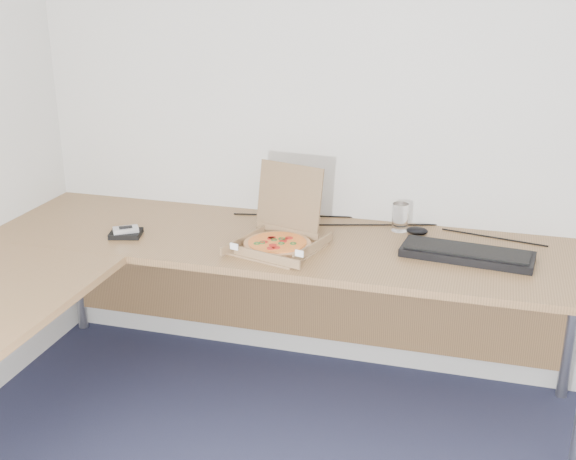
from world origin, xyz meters
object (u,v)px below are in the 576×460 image
(drinking_glass, at_px, (400,217))
(keyboard, at_px, (467,254))
(pizza_box, at_px, (279,240))
(desk, at_px, (171,277))
(wallet, at_px, (126,234))

(drinking_glass, distance_m, keyboard, 0.39)
(pizza_box, distance_m, drinking_glass, 0.56)
(desk, height_order, drinking_glass, drinking_glass)
(keyboard, bearing_deg, desk, -151.93)
(drinking_glass, distance_m, wallet, 1.17)
(pizza_box, xyz_separation_m, keyboard, (0.74, 0.10, -0.02))
(pizza_box, bearing_deg, drinking_glass, 53.99)
(desk, height_order, keyboard, keyboard)
(desk, distance_m, wallet, 0.44)
(desk, distance_m, keyboard, 1.15)
(pizza_box, relative_size, drinking_glass, 2.90)
(desk, bearing_deg, keyboard, 21.84)
(desk, relative_size, pizza_box, 7.11)
(drinking_glass, bearing_deg, desk, -139.02)
(pizza_box, height_order, drinking_glass, pizza_box)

